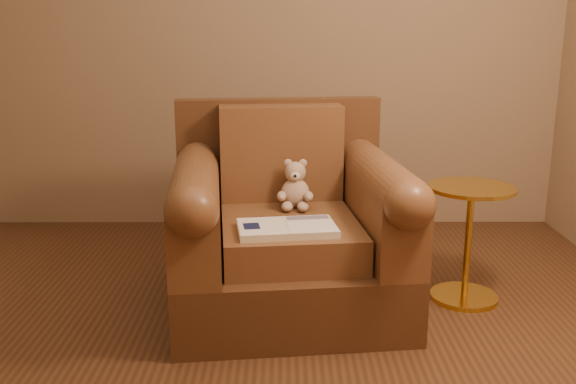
{
  "coord_description": "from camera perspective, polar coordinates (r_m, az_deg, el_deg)",
  "views": [
    {
      "loc": [
        0.11,
        -2.46,
        1.38
      ],
      "look_at": [
        0.12,
        0.51,
        0.61
      ],
      "focal_mm": 40.0,
      "sensor_mm": 36.0,
      "label": 1
    }
  ],
  "objects": [
    {
      "name": "floor",
      "position": [
        2.82,
        -2.53,
        -14.78
      ],
      "size": [
        4.0,
        4.0,
        0.0
      ],
      "primitive_type": "plane",
      "color": "#50301B",
      "rests_on": "ground"
    },
    {
      "name": "armchair",
      "position": [
        3.23,
        -0.1,
        -3.39
      ],
      "size": [
        1.22,
        1.17,
        1.0
      ],
      "rotation": [
        0.0,
        0.0,
        0.11
      ],
      "color": "#4F2F1A",
      "rests_on": "floor"
    },
    {
      "name": "teddy_bear",
      "position": [
        3.27,
        0.65,
        0.25
      ],
      "size": [
        0.19,
        0.21,
        0.25
      ],
      "rotation": [
        0.0,
        0.0,
        -0.03
      ],
      "color": "tan",
      "rests_on": "armchair"
    },
    {
      "name": "guidebook",
      "position": [
        2.9,
        -0.1,
        -3.24
      ],
      "size": [
        0.47,
        0.32,
        0.04
      ],
      "rotation": [
        0.0,
        0.0,
        0.14
      ],
      "color": "beige",
      "rests_on": "armchair"
    },
    {
      "name": "side_table",
      "position": [
        3.4,
        15.72,
        -4.08
      ],
      "size": [
        0.43,
        0.43,
        0.61
      ],
      "color": "gold",
      "rests_on": "floor"
    }
  ]
}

